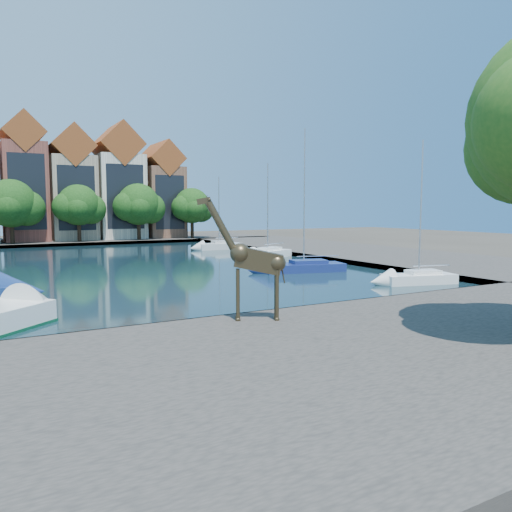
{
  "coord_description": "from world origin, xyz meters",
  "views": [
    {
      "loc": [
        -9.62,
        -18.58,
        4.95
      ],
      "look_at": [
        1.42,
        1.25,
        2.75
      ],
      "focal_mm": 35.0,
      "sensor_mm": 36.0,
      "label": 1
    }
  ],
  "objects": [
    {
      "name": "townhouse_east_end",
      "position": [
        15.0,
        55.99,
        7.11
      ],
      "size": [
        5.44,
        9.18,
        14.43
      ],
      "color": "brown",
      "rests_on": "far_quay"
    },
    {
      "name": "near_quay",
      "position": [
        0.0,
        -7.0,
        0.25
      ],
      "size": [
        50.0,
        14.0,
        0.5
      ],
      "primitive_type": "cube",
      "color": "#46423D",
      "rests_on": "ground"
    },
    {
      "name": "townhouse_center",
      "position": [
        -4.0,
        55.99,
        8.36
      ],
      "size": [
        5.44,
        9.18,
        16.93
      ],
      "color": "brown",
      "rests_on": "far_quay"
    },
    {
      "name": "sailboat_right_d",
      "position": [
        15.0,
        34.55,
        0.64
      ],
      "size": [
        5.1,
        1.82,
        8.46
      ],
      "color": "silver",
      "rests_on": "water_basin"
    },
    {
      "name": "townhouse_east_inner",
      "position": [
        2.0,
        55.99,
        7.73
      ],
      "size": [
        5.94,
        9.18,
        15.79
      ],
      "color": "tan",
      "rests_on": "far_quay"
    },
    {
      "name": "giraffe_statue",
      "position": [
        -0.24,
        -1.38,
        2.89
      ],
      "size": [
        3.2,
        1.83,
        4.87
      ],
      "color": "#3C311E",
      "rests_on": "near_quay"
    },
    {
      "name": "sailboat_right_a",
      "position": [
        15.0,
        4.1,
        0.57
      ],
      "size": [
        5.0,
        2.82,
        9.13
      ],
      "color": "white",
      "rests_on": "water_basin"
    },
    {
      "name": "ground",
      "position": [
        0.0,
        0.0,
        0.0
      ],
      "size": [
        160.0,
        160.0,
        0.0
      ],
      "primitive_type": "plane",
      "color": "#38332B",
      "rests_on": "ground"
    },
    {
      "name": "far_tree_east",
      "position": [
        10.11,
        50.49,
        5.24
      ],
      "size": [
        7.54,
        5.8,
        7.84
      ],
      "color": "#332114",
      "rests_on": "far_quay"
    },
    {
      "name": "water_basin",
      "position": [
        0.0,
        24.0,
        0.04
      ],
      "size": [
        38.0,
        50.0,
        0.08
      ],
      "primitive_type": "cube",
      "color": "black",
      "rests_on": "ground"
    },
    {
      "name": "right_quay",
      "position": [
        25.0,
        24.0,
        0.25
      ],
      "size": [
        14.0,
        52.0,
        0.5
      ],
      "primitive_type": "cube",
      "color": "#46423D",
      "rests_on": "ground"
    },
    {
      "name": "sailboat_right_c",
      "position": [
        15.0,
        23.31,
        0.63
      ],
      "size": [
        5.67,
        3.62,
        9.14
      ],
      "color": "white",
      "rests_on": "water_basin"
    },
    {
      "name": "far_tree_mid_east",
      "position": [
        2.1,
        50.49,
        5.13
      ],
      "size": [
        7.02,
        5.4,
        7.52
      ],
      "color": "#332114",
      "rests_on": "far_quay"
    },
    {
      "name": "sailboat_right_b",
      "position": [
        12.0,
        12.76,
        0.57
      ],
      "size": [
        6.5,
        3.55,
        10.77
      ],
      "color": "navy",
      "rests_on": "water_basin"
    },
    {
      "name": "far_tree_far_east",
      "position": [
        18.09,
        50.49,
        5.08
      ],
      "size": [
        6.76,
        5.2,
        7.36
      ],
      "color": "#332114",
      "rests_on": "far_quay"
    },
    {
      "name": "townhouse_east_mid",
      "position": [
        8.5,
        55.99,
        8.1
      ],
      "size": [
        6.43,
        9.18,
        16.65
      ],
      "color": "beige",
      "rests_on": "far_quay"
    },
    {
      "name": "far_tree_mid_west",
      "position": [
        -5.89,
        50.49,
        5.29
      ],
      "size": [
        7.8,
        6.0,
        8.0
      ],
      "color": "#332114",
      "rests_on": "far_quay"
    },
    {
      "name": "far_quay",
      "position": [
        0.0,
        56.0,
        0.25
      ],
      "size": [
        60.0,
        16.0,
        0.5
      ],
      "primitive_type": "cube",
      "color": "#46423D",
      "rests_on": "ground"
    }
  ]
}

